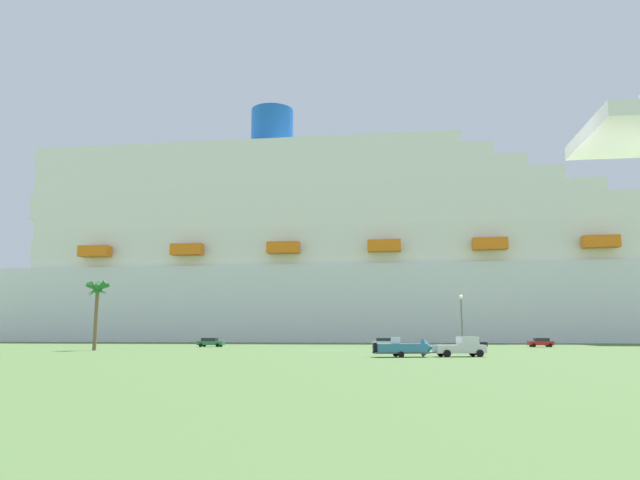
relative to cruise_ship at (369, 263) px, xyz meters
name	(u,v)px	position (x,y,z in m)	size (l,w,h in m)	color
ground_plane	(333,345)	(-8.29, -40.54, -21.18)	(600.00, 600.00, 0.00)	#4C6B38
cruise_ship	(369,263)	(0.00, 0.00, 0.00)	(255.48, 50.21, 70.62)	white
pickup_truck	(461,347)	(8.11, -92.38, -20.14)	(5.89, 3.15, 2.20)	silver
small_boat_on_trailer	(407,348)	(2.04, -93.63, -20.22)	(7.53, 3.33, 2.15)	#595960
palm_tree	(97,294)	(-41.96, -74.27, -12.94)	(3.39, 3.39, 10.27)	brown
street_lamp	(462,315)	(10.83, -77.52, -16.14)	(0.56, 0.56, 7.69)	slate
parked_car_green_wagon	(211,342)	(-29.63, -54.50, -20.35)	(4.89, 2.40, 1.58)	#2D723F
parked_car_silver_sedan	(384,342)	(1.32, -53.66, -20.35)	(4.47, 2.14, 1.58)	silver
parked_car_black_coupe	(472,343)	(15.08, -61.87, -20.35)	(4.52, 2.36, 1.58)	black
parked_car_red_hatchback	(541,342)	(28.87, -52.08, -20.35)	(4.28, 2.01, 1.58)	red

